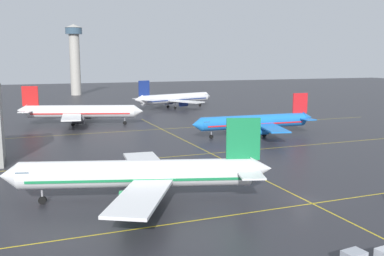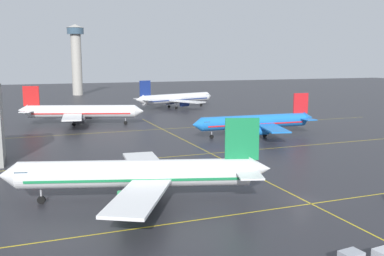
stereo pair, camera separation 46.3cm
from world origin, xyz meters
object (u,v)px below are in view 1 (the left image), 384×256
(airliner_second_row, at_px, (256,122))
(control_tower, at_px, (75,54))
(airliner_far_left_stand, at_px, (174,99))
(airliner_front_gate, at_px, (140,174))
(airliner_third_row, at_px, (80,112))

(airliner_second_row, xyz_separation_m, control_tower, (-26.22, 140.53, 17.58))
(airliner_far_left_stand, bearing_deg, airliner_second_row, -91.11)
(airliner_second_row, bearing_deg, airliner_far_left_stand, 88.89)
(airliner_far_left_stand, bearing_deg, airliner_front_gate, -111.42)
(airliner_second_row, xyz_separation_m, airliner_third_row, (-37.52, 33.65, 0.33))
(airliner_front_gate, bearing_deg, airliner_far_left_stand, 68.58)
(airliner_second_row, relative_size, airliner_third_row, 0.94)
(airliner_far_left_stand, distance_m, control_tower, 83.40)
(airliner_far_left_stand, relative_size, control_tower, 0.95)
(airliner_front_gate, xyz_separation_m, airliner_far_left_stand, (39.86, 101.63, -0.01))
(airliner_second_row, height_order, control_tower, control_tower)
(airliner_third_row, bearing_deg, airliner_front_gate, -90.89)
(airliner_front_gate, distance_m, airliner_second_row, 54.13)
(airliner_front_gate, height_order, airliner_far_left_stand, airliner_front_gate)
(airliner_front_gate, bearing_deg, airliner_third_row, 89.11)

